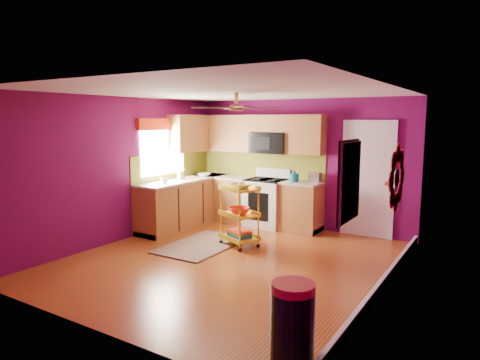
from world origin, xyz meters
The scene contains 18 objects.
ground centered at (0.00, 0.00, 0.00)m, with size 5.00×5.00×0.00m, color brown.
room_envelope centered at (0.03, 0.00, 1.63)m, with size 4.54×5.04×2.52m.
lower_cabinets centered at (-1.35, 1.82, 0.43)m, with size 2.81×2.31×0.94m.
electric_range centered at (-0.55, 2.17, 0.48)m, with size 0.76×0.66×1.13m.
upper_cabinetry centered at (-1.24, 2.17, 1.80)m, with size 2.80×2.30×1.26m.
left_window centered at (-2.22, 1.05, 1.74)m, with size 0.08×1.35×1.08m.
panel_door centered at (1.35, 2.47, 1.02)m, with size 0.95×0.11×2.15m.
right_wall_art centered at (2.23, -0.34, 1.44)m, with size 0.04×2.74×1.04m.
ceiling_fan centered at (0.00, 0.20, 2.29)m, with size 1.01×1.01×0.26m.
shag_rug centered at (-0.83, 0.41, 0.01)m, with size 0.97×1.59×0.02m, color black.
rolling_cart centered at (-0.28, 0.73, 0.57)m, with size 0.73×0.64×1.11m.
trash_can centered at (1.96, -1.99, 0.36)m, with size 0.46×0.47×0.73m.
teal_kettle centered at (0.05, 2.15, 1.02)m, with size 0.18×0.18×0.21m.
toaster centered at (0.40, 2.32, 1.03)m, with size 0.22×0.15×0.18m, color beige.
soap_bottle_a centered at (-2.01, 1.29, 1.05)m, with size 0.10×0.10×0.21m, color #EA3F72.
soap_bottle_b centered at (-2.03, 1.37, 1.02)m, with size 0.12×0.12×0.16m, color white.
counter_dish centered at (-1.86, 1.88, 0.97)m, with size 0.26×0.26×0.06m, color white.
counter_cup centered at (-1.92, 0.73, 0.99)m, with size 0.13×0.13×0.10m, color white.
Camera 1 is at (3.41, -5.18, 2.11)m, focal length 32.00 mm.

